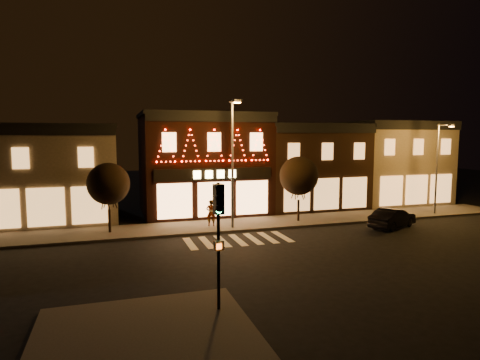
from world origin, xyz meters
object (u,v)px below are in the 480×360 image
streetlamp_mid (233,154)px  pedestrian (211,213)px  dark_sedan (393,218)px  traffic_signal_near (219,222)px

streetlamp_mid → pedestrian: (-1.29, 1.11, -4.16)m
streetlamp_mid → dark_sedan: size_ratio=2.04×
traffic_signal_near → dark_sedan: 18.48m
traffic_signal_near → dark_sedan: bearing=22.8°
dark_sedan → pedestrian: pedestrian is taller
traffic_signal_near → streetlamp_mid: (4.32, 12.75, 1.82)m
traffic_signal_near → dark_sedan: size_ratio=1.09×
streetlamp_mid → pedestrian: 4.49m
traffic_signal_near → pedestrian: size_ratio=2.50×
streetlamp_mid → dark_sedan: 12.12m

